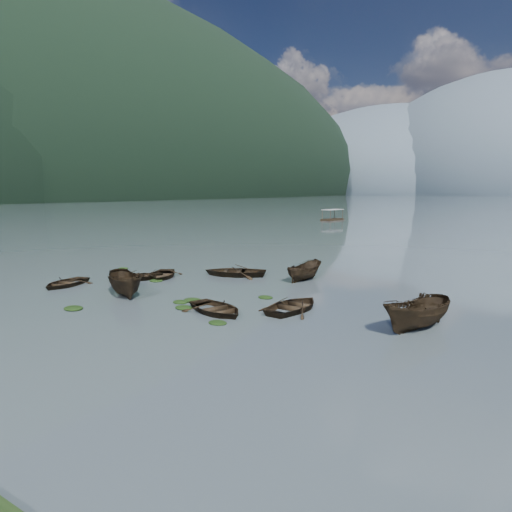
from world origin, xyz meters
The scene contains 22 objects.
ground_plane centered at (0.00, 0.00, 0.00)m, with size 2400.00×2400.00×0.00m, color #48555B.
left_ridge_far centered at (-480.00, 250.00, 0.00)m, with size 560.00×1400.00×380.00m, color black.
haze_mtn_a centered at (-260.00, 900.00, 0.00)m, with size 520.00×520.00×280.00m, color #475666.
haze_mtn_b centered at (-60.00, 900.00, 0.00)m, with size 520.00×520.00×340.00m, color #475666.
rowboat_0 centered at (-10.74, 3.55, 0.00)m, with size 2.77×3.88×0.80m, color black.
rowboat_1 centered at (-8.22, 7.94, 0.00)m, with size 2.97×4.16×0.86m, color black.
rowboat_2 centered at (-4.77, 3.93, 0.00)m, with size 1.78×4.72×1.82m, color black.
rowboat_3 centered at (6.10, 6.76, 0.00)m, with size 3.04×4.26×0.88m, color black.
rowboat_4 centered at (2.79, 3.85, 0.00)m, with size 2.96×4.15×0.86m, color black.
rowboat_5 centered at (12.90, 6.91, 0.00)m, with size 1.78×4.74×1.83m, color black.
rowboat_6 centered at (-7.31, 9.68, 0.00)m, with size 2.89×4.05×0.84m, color black.
rowboat_7 centered at (-3.03, 13.50, 0.00)m, with size 3.51×4.92×1.02m, color black.
rowboat_8 centered at (2.41, 15.00, 0.00)m, with size 1.54×4.10×1.58m, color black.
weed_clump_0 centered at (-4.46, -0.15, 0.00)m, with size 1.19×0.97×0.26m, color black.
weed_clump_1 centered at (0.67, 3.49, 0.00)m, with size 1.07×0.86×0.24m, color black.
weed_clump_2 centered at (-0.06, 5.10, 0.00)m, with size 1.21×0.97×0.26m, color black.
weed_clump_3 centered at (-0.45, 4.41, 0.00)m, with size 0.96×0.81×0.21m, color black.
weed_clump_4 centered at (4.16, 2.24, 0.00)m, with size 1.03×0.81×0.21m, color black.
weed_clump_5 centered at (-13.01, 10.68, 0.00)m, with size 0.89×0.72×0.19m, color black.
weed_clump_6 centered at (-6.53, 8.27, 0.00)m, with size 1.07×0.89×0.22m, color black.
weed_clump_7 centered at (3.18, 8.31, 0.00)m, with size 0.98×0.79×0.21m, color black.
pontoon_left centered at (-25.06, 80.95, 0.00)m, with size 2.60×6.24×2.39m, color black, non-canonical shape.
Camera 1 is at (18.34, -15.43, 6.74)m, focal length 32.00 mm.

